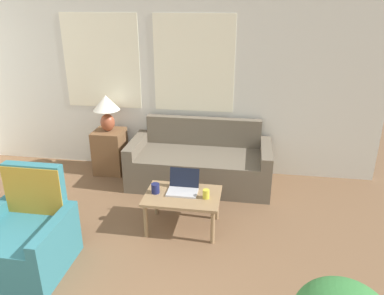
{
  "coord_description": "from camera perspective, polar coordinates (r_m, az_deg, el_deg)",
  "views": [
    {
      "loc": [
        1.35,
        -1.07,
        2.39
      ],
      "look_at": [
        0.71,
        2.95,
        0.75
      ],
      "focal_mm": 35.0,
      "sensor_mm": 36.0,
      "label": 1
    }
  ],
  "objects": [
    {
      "name": "table_lamp",
      "position": [
        5.33,
        -12.92,
        5.91
      ],
      "size": [
        0.37,
        0.37,
        0.51
      ],
      "color": "brown",
      "rests_on": "side_table"
    },
    {
      "name": "cup_yellow",
      "position": [
        3.97,
        2.16,
        -7.09
      ],
      "size": [
        0.07,
        0.07,
        0.1
      ],
      "color": "gold",
      "rests_on": "coffee_table"
    },
    {
      "name": "coffee_table",
      "position": [
        4.09,
        -1.44,
        -7.82
      ],
      "size": [
        0.81,
        0.56,
        0.41
      ],
      "color": "#8E704C",
      "rests_on": "ground_plane"
    },
    {
      "name": "laptop",
      "position": [
        4.11,
        -1.36,
        -5.99
      ],
      "size": [
        0.33,
        0.28,
        0.23
      ],
      "color": "#B7B7BC",
      "rests_on": "coffee_table"
    },
    {
      "name": "side_table",
      "position": [
        5.54,
        -12.36,
        -0.56
      ],
      "size": [
        0.41,
        0.41,
        0.63
      ],
      "color": "brown",
      "rests_on": "ground_plane"
    },
    {
      "name": "couch",
      "position": [
        5.12,
        1.25,
        -2.53
      ],
      "size": [
        1.88,
        0.85,
        0.84
      ],
      "color": "#665B4C",
      "rests_on": "ground_plane"
    },
    {
      "name": "armchair",
      "position": [
        3.93,
        -23.93,
        -12.83
      ],
      "size": [
        0.78,
        0.76,
        0.94
      ],
      "color": "#2D6B75",
      "rests_on": "ground_plane"
    },
    {
      "name": "wall_back",
      "position": [
        5.35,
        -5.92,
        10.17
      ],
      "size": [
        6.24,
        0.06,
        2.6
      ],
      "color": "silver",
      "rests_on": "ground_plane"
    },
    {
      "name": "cup_navy",
      "position": [
        4.09,
        -5.6,
        -6.22
      ],
      "size": [
        0.09,
        0.09,
        0.11
      ],
      "color": "#191E4C",
      "rests_on": "coffee_table"
    }
  ]
}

